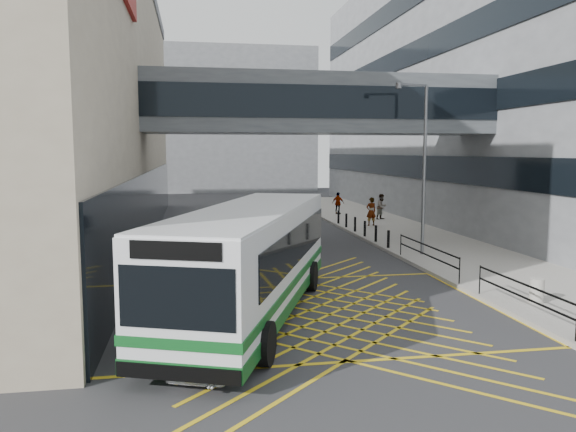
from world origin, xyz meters
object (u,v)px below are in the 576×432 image
bus (252,258)px  litter_bin (537,290)px  car_white (219,335)px  pedestrian_c (338,203)px  car_silver (248,225)px  pedestrian_b (382,207)px  street_lamp (421,159)px  car_dark (249,218)px  pedestrian_a (371,212)px

bus → litter_bin: size_ratio=15.43×
bus → car_white: bearing=-86.9°
car_white → pedestrian_c: size_ratio=2.45×
car_white → car_silver: bearing=-77.8°
bus → pedestrian_b: bearing=82.3°
car_silver → street_lamp: (7.42, -8.05, 4.02)m
street_lamp → litter_bin: (0.37, -8.80, -4.17)m
car_dark → street_lamp: (7.10, -10.58, 3.92)m
street_lamp → car_white: bearing=-146.7°
car_dark → litter_bin: bearing=91.7°
car_white → litter_bin: size_ratio=5.31×
car_white → pedestrian_b: 28.83m
street_lamp → pedestrian_c: bearing=71.5°
car_dark → car_silver: size_ratio=1.13×
pedestrian_c → car_dark: bearing=78.5°
pedestrian_b → car_dark: bearing=167.5°
car_dark → pedestrian_c: size_ratio=2.97×
litter_bin → pedestrian_b: 22.74m
car_silver → pedestrian_b: 11.81m
litter_bin → pedestrian_a: 19.38m
litter_bin → pedestrian_a: size_ratio=0.42×
car_white → car_dark: car_dark is taller
bus → litter_bin: (9.26, -0.71, -1.25)m
car_silver → street_lamp: 11.67m
pedestrian_a → pedestrian_c: size_ratio=1.09×
car_silver → litter_bin: size_ratio=5.68×
car_white → pedestrian_b: size_ratio=2.29×
bus → car_silver: bearing=105.4°
street_lamp → litter_bin: size_ratio=10.10×
car_dark → litter_bin: size_ratio=6.45×
pedestrian_b → bus: bearing=-148.6°
car_silver → street_lamp: bearing=125.4°
street_lamp → litter_bin: street_lamp is taller
car_silver → pedestrian_a: 8.83m
pedestrian_a → car_silver: bearing=9.9°
car_white → pedestrian_c: 31.47m
car_dark → car_silver: 2.55m
car_white → street_lamp: (10.10, 11.95, 4.05)m
pedestrian_b → pedestrian_a: bearing=-150.3°
car_dark → car_silver: car_dark is taller
car_white → car_dark: bearing=-77.8°
litter_bin → pedestrian_a: pedestrian_a is taller
pedestrian_b → pedestrian_c: size_ratio=1.07×
pedestrian_a → pedestrian_b: pedestrian_a is taller
litter_bin → car_white: bearing=-163.3°
pedestrian_b → car_silver: bearing=178.7°
bus → pedestrian_c: bus is taller
litter_bin → pedestrian_c: bearing=89.4°
litter_bin → car_dark: bearing=111.1°
bus → pedestrian_c: 27.45m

